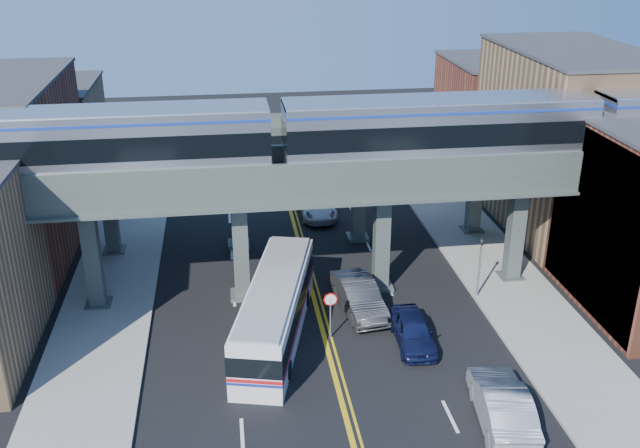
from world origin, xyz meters
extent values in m
plane|color=black|center=(0.00, 0.00, 0.00)|extent=(120.00, 120.00, 0.00)
cube|color=gray|center=(-11.50, 10.00, 0.08)|extent=(5.00, 70.00, 0.16)
cube|color=gray|center=(11.50, 10.00, 0.08)|extent=(5.00, 70.00, 0.16)
cube|color=#98734E|center=(-18.50, 29.00, 4.00)|extent=(8.00, 10.00, 8.00)
cube|color=#98734E|center=(18.50, 16.00, 6.00)|extent=(8.00, 14.00, 12.00)
cube|color=brown|center=(18.50, 29.00, 4.50)|extent=(8.00, 10.00, 9.00)
cube|color=teal|center=(14.55, 4.00, 4.75)|extent=(0.10, 9.50, 9.50)
cube|color=#404B47|center=(-12.00, 8.00, 3.00)|extent=(0.85, 0.85, 6.00)
cube|color=#404B47|center=(-4.00, 8.00, 3.00)|extent=(0.85, 0.85, 6.00)
cube|color=#404B47|center=(4.00, 8.00, 3.00)|extent=(0.85, 0.85, 6.00)
cube|color=#404B47|center=(12.00, 8.00, 3.00)|extent=(0.85, 0.85, 6.00)
cube|color=#434D46|center=(0.00, 8.00, 6.70)|extent=(52.00, 3.60, 1.40)
cube|color=#404B47|center=(-12.00, 15.00, 3.00)|extent=(0.85, 0.85, 6.00)
cube|color=#404B47|center=(-4.00, 15.00, 3.00)|extent=(0.85, 0.85, 6.00)
cube|color=#404B47|center=(4.00, 15.00, 3.00)|extent=(0.85, 0.85, 6.00)
cube|color=#404B47|center=(12.00, 15.00, 3.00)|extent=(0.85, 0.85, 6.00)
cube|color=#434D46|center=(0.00, 15.00, 6.70)|extent=(52.00, 3.60, 1.40)
cube|color=black|center=(-16.01, 8.00, 7.54)|extent=(2.43, 2.43, 0.28)
cube|color=black|center=(-5.27, 8.00, 7.54)|extent=(2.43, 2.43, 0.28)
cube|color=#B9BCC3|center=(-10.64, 8.00, 9.44)|extent=(16.79, 3.20, 3.53)
cube|color=black|center=(-10.64, 8.00, 9.59)|extent=(16.81, 3.26, 1.22)
cube|color=black|center=(1.58, 8.00, 7.54)|extent=(2.43, 2.43, 0.28)
cube|color=black|center=(12.32, 8.00, 7.54)|extent=(2.43, 2.43, 0.28)
cube|color=#B9BCC3|center=(6.95, 8.00, 9.44)|extent=(16.79, 3.20, 3.53)
cube|color=black|center=(6.95, 8.00, 9.59)|extent=(16.81, 3.26, 1.22)
cylinder|color=slate|center=(0.30, 3.00, 1.15)|extent=(0.09, 0.09, 2.30)
cylinder|color=red|center=(0.30, 3.00, 2.25)|extent=(0.76, 0.04, 0.76)
cylinder|color=slate|center=(9.20, 6.00, 1.60)|extent=(0.12, 0.12, 3.20)
imported|color=black|center=(9.20, 6.00, 3.65)|extent=(0.15, 0.18, 0.90)
cube|color=silver|center=(-2.45, 3.59, 1.48)|extent=(5.20, 11.73, 2.96)
cube|color=black|center=(-2.45, 3.59, 1.86)|extent=(5.27, 11.78, 1.00)
cube|color=#B21419|center=(-2.45, 3.59, 1.19)|extent=(5.26, 11.78, 0.17)
cylinder|color=black|center=(-3.34, 0.03, 0.48)|extent=(2.74, 1.56, 0.96)
cylinder|color=black|center=(-1.67, 6.70, 0.48)|extent=(2.74, 1.56, 0.96)
imported|color=#0F153A|center=(4.35, 1.85, 0.77)|extent=(1.98, 4.57, 1.53)
imported|color=#2C2C2E|center=(2.27, 5.53, 0.89)|extent=(2.54, 5.57, 1.77)
imported|color=silver|center=(1.80, 19.56, 0.74)|extent=(2.57, 5.37, 1.48)
imported|color=#ACABB0|center=(1.82, 22.99, 0.87)|extent=(2.83, 6.17, 1.75)
imported|color=#A0A1A5|center=(6.50, -4.68, 0.93)|extent=(2.68, 5.84, 1.86)
camera|label=1|loc=(-4.57, -28.11, 19.85)|focal=40.00mm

